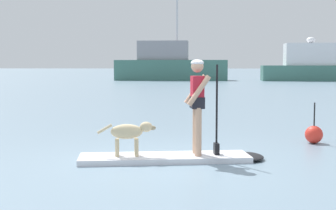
% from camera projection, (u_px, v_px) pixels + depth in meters
% --- Properties ---
extents(ground_plane, '(400.00, 400.00, 0.00)m').
position_uv_depth(ground_plane, '(165.00, 161.00, 8.25)').
color(ground_plane, gray).
extents(paddleboard, '(3.34, 1.24, 0.10)m').
position_uv_depth(paddleboard, '(177.00, 158.00, 8.27)').
color(paddleboard, silver).
rests_on(paddleboard, ground_plane).
extents(person_paddler, '(0.64, 0.53, 1.68)m').
position_uv_depth(person_paddler, '(198.00, 100.00, 8.22)').
color(person_paddler, tan).
rests_on(person_paddler, paddleboard).
extents(dog, '(1.02, 0.30, 0.60)m').
position_uv_depth(dog, '(130.00, 133.00, 8.16)').
color(dog, '#CCB78C').
rests_on(dog, paddleboard).
extents(moored_boat_port, '(12.04, 3.77, 9.85)m').
position_uv_depth(moored_boat_port, '(169.00, 65.00, 50.87)').
color(moored_boat_port, '#3F7266').
rests_on(moored_boat_port, ground_plane).
extents(moored_boat_far_starboard, '(11.89, 3.89, 4.56)m').
position_uv_depth(moored_boat_far_starboard, '(316.00, 67.00, 49.09)').
color(moored_boat_far_starboard, '#3F7266').
rests_on(moored_boat_far_starboard, ground_plane).
extents(marker_buoy, '(0.38, 0.38, 0.88)m').
position_uv_depth(marker_buoy, '(314.00, 134.00, 10.07)').
color(marker_buoy, red).
rests_on(marker_buoy, ground_plane).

